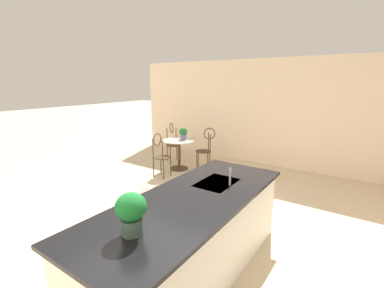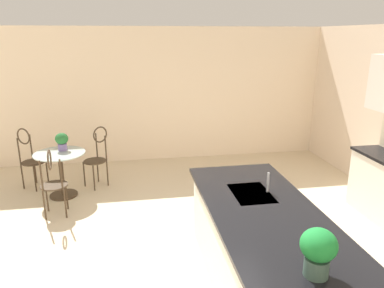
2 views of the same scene
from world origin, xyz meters
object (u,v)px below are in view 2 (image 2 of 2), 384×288
(chair_by_island, at_px, (30,155))
(potted_plant_on_table, at_px, (62,141))
(chair_toward_desk, at_px, (97,154))
(potted_plant_counter_far, at_px, (318,250))
(bistro_table, at_px, (61,170))
(chair_near_window, at_px, (53,180))

(chair_by_island, relative_size, potted_plant_on_table, 3.62)
(chair_toward_desk, xyz_separation_m, potted_plant_counter_far, (4.12, 1.83, 0.55))
(bistro_table, relative_size, chair_toward_desk, 0.77)
(chair_by_island, distance_m, potted_plant_counter_far, 5.19)
(potted_plant_on_table, bearing_deg, potted_plant_counter_far, 31.02)
(potted_plant_on_table, xyz_separation_m, potted_plant_counter_far, (3.89, 2.34, 0.22))
(chair_near_window, distance_m, potted_plant_on_table, 0.91)
(chair_near_window, relative_size, chair_by_island, 1.00)
(bistro_table, bearing_deg, potted_plant_on_table, 166.30)
(chair_toward_desk, bearing_deg, chair_near_window, -26.10)
(bistro_table, distance_m, potted_plant_counter_far, 4.49)
(chair_near_window, bearing_deg, chair_toward_desk, 153.90)
(chair_near_window, height_order, potted_plant_on_table, chair_near_window)
(bistro_table, bearing_deg, chair_by_island, -129.72)
(chair_by_island, relative_size, chair_toward_desk, 1.00)
(bistro_table, height_order, chair_by_island, chair_by_island)
(potted_plant_on_table, distance_m, potted_plant_counter_far, 4.55)
(bistro_table, distance_m, chair_near_window, 0.73)
(chair_toward_desk, bearing_deg, potted_plant_on_table, -66.10)
(chair_toward_desk, relative_size, potted_plant_counter_far, 2.91)
(bistro_table, xyz_separation_m, chair_toward_desk, (-0.36, 0.55, 0.13))
(bistro_table, xyz_separation_m, chair_by_island, (-0.48, -0.57, 0.13))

